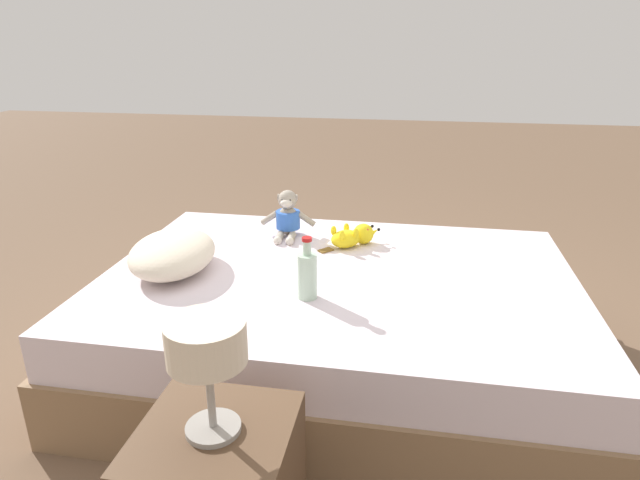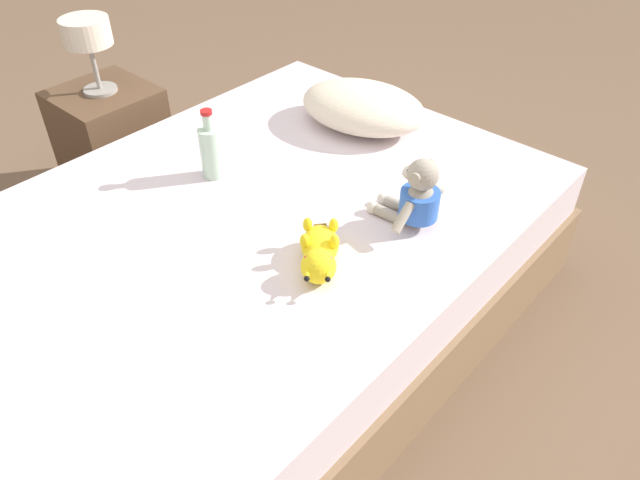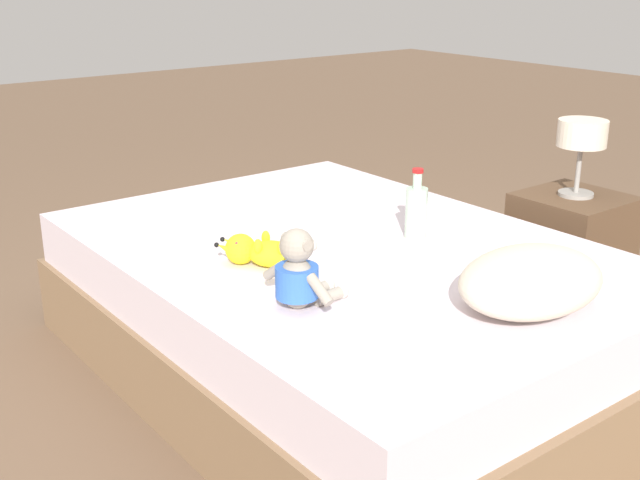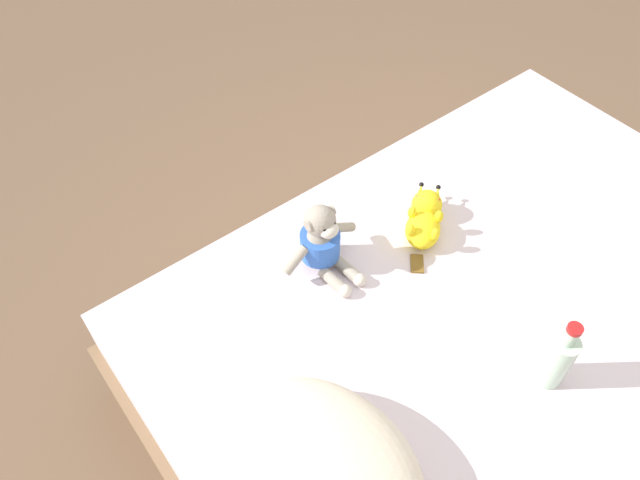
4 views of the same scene
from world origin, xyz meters
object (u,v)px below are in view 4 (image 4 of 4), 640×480
plush_yellow_creature (425,218)px  pillow (327,461)px  bed (481,342)px  plush_monkey (322,243)px  glass_bottle (557,359)px

plush_yellow_creature → pillow: bearing=120.3°
bed → plush_yellow_creature: plush_yellow_creature is taller
bed → pillow: 0.79m
plush_monkey → pillow: bearing=143.0°
plush_yellow_creature → glass_bottle: size_ratio=1.15×
bed → glass_bottle: glass_bottle is taller
plush_monkey → glass_bottle: glass_bottle is taller
plush_yellow_creature → glass_bottle: 0.60m
bed → plush_monkey: 0.64m
pillow → glass_bottle: bearing=-104.4°
plush_yellow_creature → bed: bearing=176.4°
plush_monkey → plush_yellow_creature: 0.36m
bed → pillow: size_ratio=3.68×
plush_monkey → glass_bottle: 0.72m
pillow → glass_bottle: (-0.16, -0.63, 0.02)m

